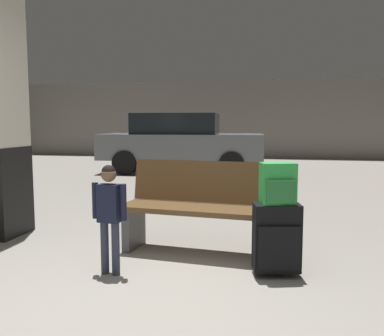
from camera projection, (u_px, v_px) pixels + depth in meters
The scene contains 7 objects.
ground_plane at pixel (214, 206), 6.61m from camera, with size 18.00×18.00×0.10m, color gray.
garage_back_wall at pixel (249, 119), 15.09m from camera, with size 18.00×0.12×2.80m, color gray.
bench at pixel (204, 208), 4.05m from camera, with size 1.65×0.69×0.89m.
suitcase at pixel (277, 238), 3.43m from camera, with size 0.41×0.29×0.60m.
backpack_bright at pixel (278, 184), 3.38m from camera, with size 0.31×0.25×0.34m.
child at pixel (109, 208), 3.44m from camera, with size 0.31×0.20×0.92m.
parked_car_far at pixel (181, 141), 10.70m from camera, with size 4.20×2.00×1.51m.
Camera 1 is at (0.93, -2.45, 1.26)m, focal length 38.87 mm.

